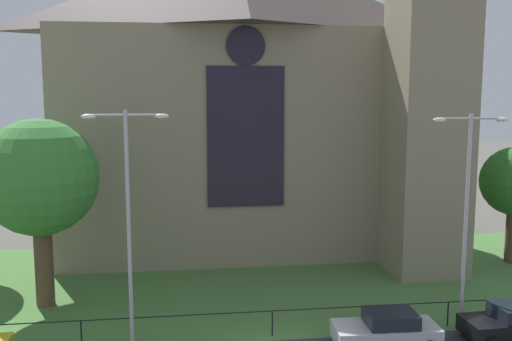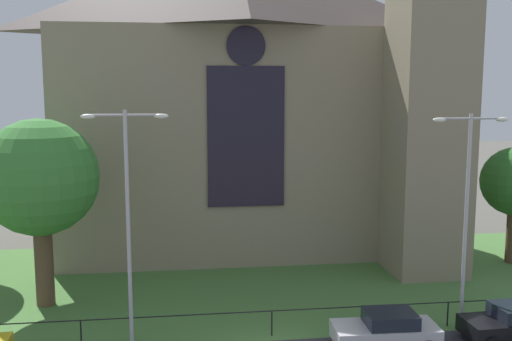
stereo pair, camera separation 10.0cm
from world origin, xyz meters
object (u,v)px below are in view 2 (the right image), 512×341
at_px(church_building, 248,91).
at_px(tree_left_near, 40,179).
at_px(parked_car_silver, 386,330).
at_px(streetlamp_far, 467,196).
at_px(streetlamp_near, 128,201).

relative_size(church_building, tree_left_near, 2.87).
bearing_deg(parked_car_silver, streetlamp_far, -156.12).
xyz_separation_m(streetlamp_far, parked_car_silver, (-4.03, -1.63, -5.12)).
bearing_deg(tree_left_near, streetlamp_far, -15.29).
xyz_separation_m(church_building, tree_left_near, (-11.13, -9.98, -4.07)).
relative_size(streetlamp_far, parked_car_silver, 2.20).
distance_m(church_building, streetlamp_near, 17.05).
bearing_deg(tree_left_near, church_building, 41.90).
bearing_deg(streetlamp_far, church_building, 116.89).
height_order(streetlamp_near, streetlamp_far, streetlamp_near).
xyz_separation_m(tree_left_near, streetlamp_near, (4.52, -5.14, -0.22)).
bearing_deg(streetlamp_near, church_building, 66.39).
distance_m(tree_left_near, streetlamp_far, 19.49).
bearing_deg(church_building, parked_car_silver, -77.75).
bearing_deg(tree_left_near, streetlamp_near, -48.70).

